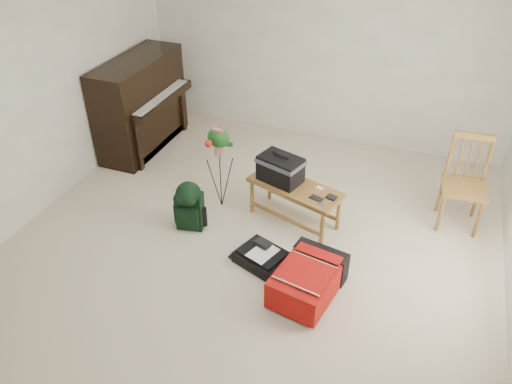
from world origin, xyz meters
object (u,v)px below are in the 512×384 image
at_px(dining_chair, 465,184).
at_px(flower_stand, 220,168).
at_px(black_duffel, 262,257).
at_px(green_backpack, 189,204).
at_px(piano, 142,106).
at_px(red_suitcase, 309,276).
at_px(bench, 284,176).

distance_m(dining_chair, flower_stand, 2.67).
bearing_deg(black_duffel, green_backpack, -175.42).
bearing_deg(green_backpack, flower_stand, 61.52).
bearing_deg(dining_chair, piano, 171.63).
xyz_separation_m(red_suitcase, black_duffel, (-0.54, 0.19, -0.10)).
bearing_deg(green_backpack, piano, 123.68).
height_order(red_suitcase, black_duffel, red_suitcase).
bearing_deg(green_backpack, bench, 18.46).
bearing_deg(dining_chair, red_suitcase, -132.32).
relative_size(red_suitcase, black_duffel, 1.39).
height_order(bench, flower_stand, flower_stand).
bearing_deg(piano, bench, -21.55).
relative_size(piano, red_suitcase, 1.80).
relative_size(bench, dining_chair, 1.08).
height_order(bench, dining_chair, dining_chair).
bearing_deg(red_suitcase, piano, 157.10).
xyz_separation_m(black_duffel, flower_stand, (-0.79, 0.75, 0.44)).
distance_m(piano, black_duffel, 2.97).
distance_m(piano, flower_stand, 1.85).
distance_m(dining_chair, green_backpack, 2.98).
distance_m(bench, red_suitcase, 1.20).
distance_m(black_duffel, flower_stand, 1.18).
xyz_separation_m(black_duffel, green_backpack, (-0.94, 0.26, 0.24)).
distance_m(red_suitcase, flower_stand, 1.67).
relative_size(red_suitcase, green_backpack, 1.44).
height_order(dining_chair, red_suitcase, dining_chair).
bearing_deg(bench, dining_chair, 36.61).
height_order(dining_chair, flower_stand, flower_stand).
bearing_deg(green_backpack, red_suitcase, -28.25).
height_order(bench, red_suitcase, bench).
xyz_separation_m(dining_chair, black_duffel, (-1.79, -1.42, -0.43)).
distance_m(piano, bench, 2.51).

